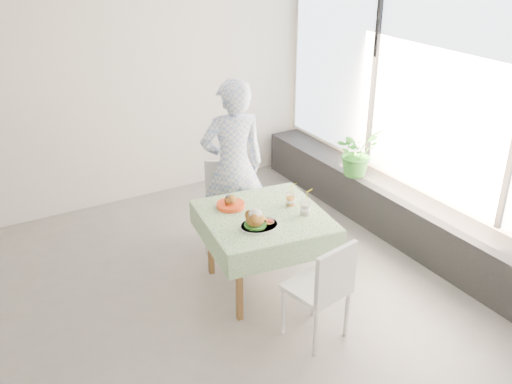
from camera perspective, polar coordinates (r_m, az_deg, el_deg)
floor at (r=4.94m, az=-9.78°, el=-13.26°), size 6.00×6.00×0.00m
wall_back at (r=6.52m, az=-18.90°, el=9.33°), size 6.00×0.02×2.80m
wall_right at (r=5.84m, az=17.79°, el=7.71°), size 0.02×5.00×2.80m
window_pane at (r=5.75m, az=17.92°, el=10.04°), size 0.01×4.80×2.18m
window_ledge at (r=6.13m, az=15.11°, el=-2.79°), size 0.40×4.80×0.50m
cafe_table at (r=5.13m, az=0.77°, el=-5.05°), size 1.18×1.18×0.74m
chair_far at (r=5.89m, az=-3.19°, el=-2.88°), size 0.57×0.57×0.87m
chair_near at (r=4.67m, az=6.08°, el=-11.38°), size 0.49×0.49×0.89m
diner at (r=5.60m, az=-2.31°, el=2.54°), size 0.71×0.53×1.77m
main_dish at (r=4.76m, az=0.12°, el=-2.96°), size 0.34×0.34×0.17m
juice_cup_orange at (r=5.13m, az=3.46°, el=-0.79°), size 0.09×0.09×0.24m
juice_cup_lemonade at (r=4.98m, az=4.95°, el=-1.60°), size 0.10×0.10×0.27m
second_dish at (r=5.10m, az=-2.56°, el=-1.17°), size 0.25×0.25×0.12m
potted_plant at (r=6.37m, az=10.04°, el=3.96°), size 0.52×0.46×0.53m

